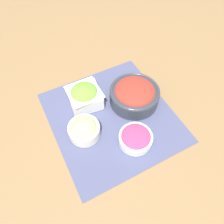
{
  "coord_description": "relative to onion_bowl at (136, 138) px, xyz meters",
  "views": [
    {
      "loc": [
        -0.42,
        0.22,
        0.71
      ],
      "look_at": [
        0.0,
        0.0,
        0.03
      ],
      "focal_mm": 35.0,
      "sensor_mm": 36.0,
      "label": 1
    }
  ],
  "objects": [
    {
      "name": "ground_plane",
      "position": [
        0.13,
        0.02,
        -0.03
      ],
      "size": [
        3.0,
        3.0,
        0.0
      ],
      "primitive_type": "plane",
      "color": "olive"
    },
    {
      "name": "lettuce_bowl",
      "position": [
        0.25,
        0.09,
        0.02
      ],
      "size": [
        0.13,
        0.13,
        0.09
      ],
      "color": "white",
      "rests_on": "placemat"
    },
    {
      "name": "cucumber_bowl",
      "position": [
        0.11,
        0.15,
        0.01
      ],
      "size": [
        0.11,
        0.11,
        0.07
      ],
      "color": "silver",
      "rests_on": "placemat"
    },
    {
      "name": "tomato_bowl",
      "position": [
        0.16,
        -0.09,
        0.02
      ],
      "size": [
        0.2,
        0.2,
        0.08
      ],
      "color": "#333842",
      "rests_on": "placemat"
    },
    {
      "name": "onion_bowl",
      "position": [
        0.0,
        0.0,
        0.0
      ],
      "size": [
        0.12,
        0.12,
        0.05
      ],
      "color": "silver",
      "rests_on": "placemat"
    },
    {
      "name": "placemat",
      "position": [
        0.13,
        0.02,
        -0.03
      ],
      "size": [
        0.49,
        0.46,
        0.0
      ],
      "color": "#474C70",
      "rests_on": "ground_plane"
    }
  ]
}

